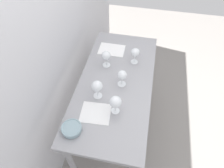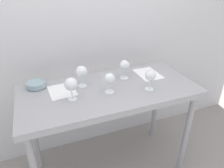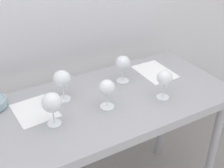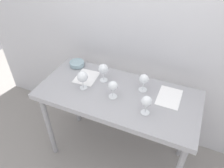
% 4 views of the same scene
% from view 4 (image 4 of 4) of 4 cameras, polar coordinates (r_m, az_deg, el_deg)
% --- Properties ---
extents(ground_plane, '(6.00, 6.00, 0.00)m').
position_cam_4_polar(ground_plane, '(2.53, 1.21, -17.84)').
color(ground_plane, gray).
extents(back_wall, '(3.80, 0.04, 2.60)m').
position_cam_4_polar(back_wall, '(2.03, 7.21, 14.79)').
color(back_wall, silver).
rests_on(back_wall, ground_plane).
extents(steel_counter, '(1.40, 0.65, 0.90)m').
position_cam_4_polar(steel_counter, '(1.92, 1.46, -4.80)').
color(steel_counter, '#98989D').
rests_on(steel_counter, ground_plane).
extents(wine_glass_far_left, '(0.09, 0.09, 0.17)m').
position_cam_4_polar(wine_glass_far_left, '(1.92, -2.33, 3.92)').
color(wine_glass_far_left, white).
rests_on(wine_glass_far_left, steel_counter).
extents(wine_glass_near_right, '(0.08, 0.08, 0.16)m').
position_cam_4_polar(wine_glass_near_right, '(1.62, 9.22, -4.72)').
color(wine_glass_near_right, white).
rests_on(wine_glass_near_right, steel_counter).
extents(wine_glass_near_center, '(0.08, 0.08, 0.16)m').
position_cam_4_polar(wine_glass_near_center, '(1.74, 0.23, -0.65)').
color(wine_glass_near_center, white).
rests_on(wine_glass_near_center, steel_counter).
extents(wine_glass_near_left, '(0.09, 0.09, 0.17)m').
position_cam_4_polar(wine_glass_near_left, '(1.84, -7.92, 1.82)').
color(wine_glass_near_left, white).
rests_on(wine_glass_near_left, steel_counter).
extents(wine_glass_far_right, '(0.09, 0.09, 0.16)m').
position_cam_4_polar(wine_glass_far_right, '(1.83, 8.53, 1.17)').
color(wine_glass_far_right, white).
rests_on(wine_glass_far_right, steel_counter).
extents(tasting_sheet_upper, '(0.19, 0.27, 0.00)m').
position_cam_4_polar(tasting_sheet_upper, '(1.87, 15.05, -3.41)').
color(tasting_sheet_upper, white).
rests_on(tasting_sheet_upper, steel_counter).
extents(tasting_sheet_lower, '(0.21, 0.25, 0.00)m').
position_cam_4_polar(tasting_sheet_lower, '(2.04, -6.83, 1.84)').
color(tasting_sheet_lower, white).
rests_on(tasting_sheet_lower, steel_counter).
extents(tasting_bowl, '(0.15, 0.15, 0.05)m').
position_cam_4_polar(tasting_bowl, '(2.19, -9.33, 5.40)').
color(tasting_bowl, '#4C4C4C').
rests_on(tasting_bowl, steel_counter).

